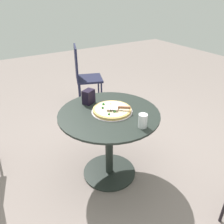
{
  "coord_description": "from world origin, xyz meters",
  "views": [
    {
      "loc": [
        -1.5,
        0.89,
        1.66
      ],
      "look_at": [
        0.01,
        -0.04,
        0.69
      ],
      "focal_mm": 36.43,
      "sensor_mm": 36.0,
      "label": 1
    }
  ],
  "objects_px": {
    "drinking_cup": "(143,121)",
    "patio_chair_near": "(84,73)",
    "pizza_on_tray": "(112,110)",
    "pizza_server": "(119,108)",
    "napkin_dispenser": "(89,97)",
    "patio_table": "(109,132)"
  },
  "relations": [
    {
      "from": "pizza_server",
      "to": "drinking_cup",
      "type": "bearing_deg",
      "value": -172.74
    },
    {
      "from": "patio_table",
      "to": "patio_chair_near",
      "type": "height_order",
      "value": "patio_chair_near"
    },
    {
      "from": "pizza_server",
      "to": "pizza_on_tray",
      "type": "bearing_deg",
      "value": 32.76
    },
    {
      "from": "napkin_dispenser",
      "to": "patio_table",
      "type": "bearing_deg",
      "value": 77.6
    },
    {
      "from": "patio_table",
      "to": "drinking_cup",
      "type": "xyz_separation_m",
      "value": [
        -0.34,
        -0.11,
        0.26
      ]
    },
    {
      "from": "pizza_on_tray",
      "to": "napkin_dispenser",
      "type": "height_order",
      "value": "napkin_dispenser"
    },
    {
      "from": "pizza_on_tray",
      "to": "pizza_server",
      "type": "xyz_separation_m",
      "value": [
        -0.05,
        -0.03,
        0.04
      ]
    },
    {
      "from": "pizza_server",
      "to": "drinking_cup",
      "type": "relative_size",
      "value": 1.76
    },
    {
      "from": "pizza_server",
      "to": "napkin_dispenser",
      "type": "bearing_deg",
      "value": 23.29
    },
    {
      "from": "drinking_cup",
      "to": "pizza_on_tray",
      "type": "bearing_deg",
      "value": 11.72
    },
    {
      "from": "patio_table",
      "to": "napkin_dispenser",
      "type": "relative_size",
      "value": 6.73
    },
    {
      "from": "pizza_on_tray",
      "to": "napkin_dispenser",
      "type": "bearing_deg",
      "value": 21.12
    },
    {
      "from": "patio_table",
      "to": "pizza_on_tray",
      "type": "bearing_deg",
      "value": -79.54
    },
    {
      "from": "patio_table",
      "to": "drinking_cup",
      "type": "height_order",
      "value": "drinking_cup"
    },
    {
      "from": "drinking_cup",
      "to": "patio_chair_near",
      "type": "height_order",
      "value": "patio_chair_near"
    },
    {
      "from": "pizza_on_tray",
      "to": "patio_chair_near",
      "type": "height_order",
      "value": "patio_chair_near"
    },
    {
      "from": "pizza_server",
      "to": "patio_table",
      "type": "bearing_deg",
      "value": 56.06
    },
    {
      "from": "pizza_server",
      "to": "patio_chair_near",
      "type": "height_order",
      "value": "patio_chair_near"
    },
    {
      "from": "drinking_cup",
      "to": "patio_chair_near",
      "type": "xyz_separation_m",
      "value": [
        1.8,
        -0.33,
        -0.21
      ]
    },
    {
      "from": "patio_chair_near",
      "to": "pizza_server",
      "type": "bearing_deg",
      "value": 166.17
    },
    {
      "from": "pizza_on_tray",
      "to": "pizza_server",
      "type": "distance_m",
      "value": 0.07
    },
    {
      "from": "pizza_on_tray",
      "to": "patio_table",
      "type": "bearing_deg",
      "value": 100.46
    }
  ]
}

